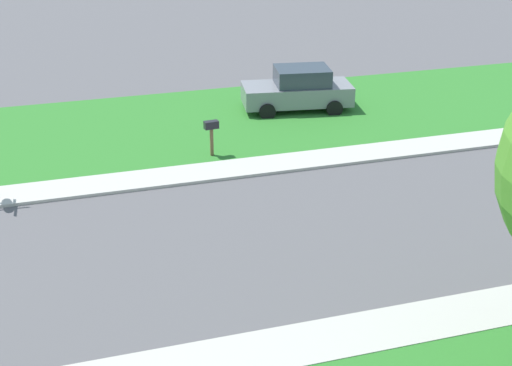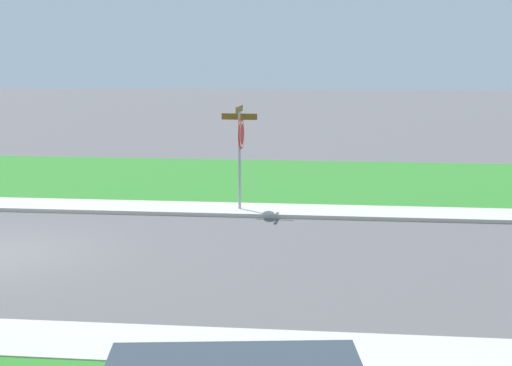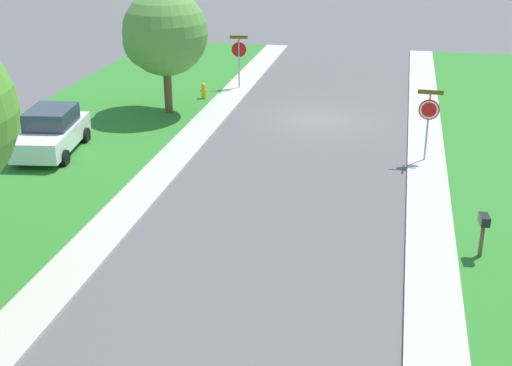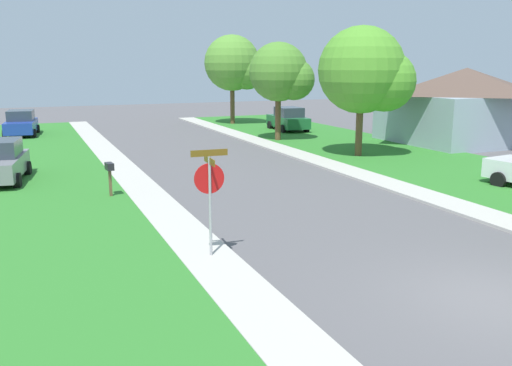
# 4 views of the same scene
# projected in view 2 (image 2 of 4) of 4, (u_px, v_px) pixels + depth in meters

# --- Properties ---
(lawn_west) EXTENTS (8.00, 56.00, 0.08)m
(lawn_west) POSITION_uv_depth(u_px,v_px,m) (497.00, 184.00, 24.25)
(lawn_west) COLOR #2D7528
(lawn_west) RESTS_ON ground
(stop_sign_far_corner) EXTENTS (0.92, 0.92, 2.77)m
(stop_sign_far_corner) POSITION_uv_depth(u_px,v_px,m) (240.00, 140.00, 20.04)
(stop_sign_far_corner) COLOR #9E9EA3
(stop_sign_far_corner) RESTS_ON ground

